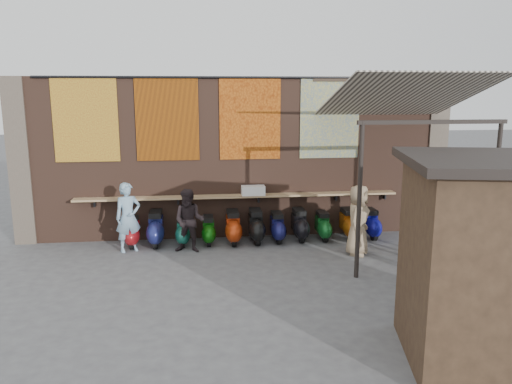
# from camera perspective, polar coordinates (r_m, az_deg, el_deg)

# --- Properties ---
(ground) EXTENTS (70.00, 70.00, 0.00)m
(ground) POSITION_cam_1_polar(r_m,az_deg,el_deg) (10.47, -0.82, -9.01)
(ground) COLOR #474749
(ground) RESTS_ON ground
(brick_wall) EXTENTS (10.00, 0.40, 4.00)m
(brick_wall) POSITION_cam_1_polar(r_m,az_deg,el_deg) (12.60, -2.14, 3.89)
(brick_wall) COLOR brown
(brick_wall) RESTS_ON ground
(pier_left) EXTENTS (0.50, 0.50, 4.00)m
(pier_left) POSITION_cam_1_polar(r_m,az_deg,el_deg) (13.24, -25.22, 3.17)
(pier_left) COLOR #4C4238
(pier_left) RESTS_ON ground
(pier_right) EXTENTS (0.50, 0.50, 4.00)m
(pier_right) POSITION_cam_1_polar(r_m,az_deg,el_deg) (14.02, 19.62, 4.01)
(pier_right) COLOR #4C4238
(pier_right) RESTS_ON ground
(eating_counter) EXTENTS (8.00, 0.32, 0.05)m
(eating_counter) POSITION_cam_1_polar(r_m,az_deg,el_deg) (12.39, -1.97, -0.46)
(eating_counter) COLOR #9E7A51
(eating_counter) RESTS_ON brick_wall
(shelf_box) EXTENTS (0.58, 0.30, 0.23)m
(shelf_box) POSITION_cam_1_polar(r_m,az_deg,el_deg) (12.37, -0.33, 0.18)
(shelf_box) COLOR white
(shelf_box) RESTS_ON eating_counter
(tapestry_redgold) EXTENTS (1.50, 0.02, 2.00)m
(tapestry_redgold) POSITION_cam_1_polar(r_m,az_deg,el_deg) (12.52, -18.90, 7.84)
(tapestry_redgold) COLOR maroon
(tapestry_redgold) RESTS_ON brick_wall
(tapestry_sun) EXTENTS (1.50, 0.02, 2.00)m
(tapestry_sun) POSITION_cam_1_polar(r_m,az_deg,el_deg) (12.27, -10.11, 8.21)
(tapestry_sun) COLOR #C2580B
(tapestry_sun) RESTS_ON brick_wall
(tapestry_orange) EXTENTS (1.50, 0.02, 2.00)m
(tapestry_orange) POSITION_cam_1_polar(r_m,az_deg,el_deg) (12.32, -0.68, 8.40)
(tapestry_orange) COLOR #AF5715
(tapestry_orange) RESTS_ON brick_wall
(tapestry_multi) EXTENTS (1.50, 0.02, 2.00)m
(tapestry_multi) POSITION_cam_1_polar(r_m,az_deg,el_deg) (12.69, 8.43, 8.37)
(tapestry_multi) COLOR #2B519D
(tapestry_multi) RESTS_ON brick_wall
(hang_rail) EXTENTS (9.50, 0.06, 0.06)m
(hang_rail) POSITION_cam_1_polar(r_m,az_deg,el_deg) (12.27, -2.12, 12.96)
(hang_rail) COLOR black
(hang_rail) RESTS_ON brick_wall
(scooter_stool_0) EXTENTS (0.33, 0.74, 0.70)m
(scooter_stool_0) POSITION_cam_1_polar(r_m,az_deg,el_deg) (12.32, -13.92, -4.47)
(scooter_stool_0) COLOR maroon
(scooter_stool_0) RESTS_ON ground
(scooter_stool_1) EXTENTS (0.39, 0.87, 0.83)m
(scooter_stool_1) POSITION_cam_1_polar(r_m,az_deg,el_deg) (12.26, -11.37, -4.13)
(scooter_stool_1) COLOR navy
(scooter_stool_1) RESTS_ON ground
(scooter_stool_2) EXTENTS (0.32, 0.72, 0.68)m
(scooter_stool_2) POSITION_cam_1_polar(r_m,az_deg,el_deg) (12.19, -8.36, -4.46)
(scooter_stool_2) COLOR #186151
(scooter_stool_2) RESTS_ON ground
(scooter_stool_3) EXTENTS (0.32, 0.71, 0.68)m
(scooter_stool_3) POSITION_cam_1_polar(r_m,az_deg,el_deg) (12.19, -5.45, -4.40)
(scooter_stool_3) COLOR #0D550C
(scooter_stool_3) RESTS_ON ground
(scooter_stool_4) EXTENTS (0.38, 0.84, 0.80)m
(scooter_stool_4) POSITION_cam_1_polar(r_m,az_deg,el_deg) (12.19, -2.64, -4.07)
(scooter_stool_4) COLOR #AC300D
(scooter_stool_4) RESTS_ON ground
(scooter_stool_5) EXTENTS (0.38, 0.85, 0.80)m
(scooter_stool_5) POSITION_cam_1_polar(r_m,az_deg,el_deg) (12.26, -0.01, -3.95)
(scooter_stool_5) COLOR black
(scooter_stool_5) RESTS_ON ground
(scooter_stool_6) EXTENTS (0.34, 0.75, 0.72)m
(scooter_stool_6) POSITION_cam_1_polar(r_m,az_deg,el_deg) (12.35, 2.46, -4.05)
(scooter_stool_6) COLOR #13154A
(scooter_stool_6) RESTS_ON ground
(scooter_stool_7) EXTENTS (0.37, 0.81, 0.77)m
(scooter_stool_7) POSITION_cam_1_polar(r_m,az_deg,el_deg) (12.49, 5.00, -3.77)
(scooter_stool_7) COLOR black
(scooter_stool_7) RESTS_ON ground
(scooter_stool_8) EXTENTS (0.33, 0.73, 0.70)m
(scooter_stool_8) POSITION_cam_1_polar(r_m,az_deg,el_deg) (12.60, 7.64, -3.87)
(scooter_stool_8) COLOR #10501D
(scooter_stool_8) RESTS_ON ground
(scooter_stool_9) EXTENTS (0.36, 0.79, 0.75)m
(scooter_stool_9) POSITION_cam_1_polar(r_m,az_deg,el_deg) (12.79, 10.53, -3.61)
(scooter_stool_9) COLOR #8E430C
(scooter_stool_9) RESTS_ON ground
(scooter_stool_10) EXTENTS (0.35, 0.77, 0.73)m
(scooter_stool_10) POSITION_cam_1_polar(r_m,az_deg,el_deg) (12.96, 12.99, -3.56)
(scooter_stool_10) COLOR #0C0D7E
(scooter_stool_10) RESTS_ON ground
(diner_left) EXTENTS (0.70, 0.59, 1.62)m
(diner_left) POSITION_cam_1_polar(r_m,az_deg,el_deg) (11.85, -14.40, -2.82)
(diner_left) COLOR #7FA0B8
(diner_left) RESTS_ON ground
(diner_right) EXTENTS (0.82, 0.70, 1.48)m
(diner_right) POSITION_cam_1_polar(r_m,az_deg,el_deg) (11.54, -7.62, -3.30)
(diner_right) COLOR #2A2123
(diner_right) RESTS_ON ground
(shopper_navy) EXTENTS (0.96, 0.92, 1.61)m
(shopper_navy) POSITION_cam_1_polar(r_m,az_deg,el_deg) (11.54, 18.43, -3.47)
(shopper_navy) COLOR black
(shopper_navy) RESTS_ON ground
(shopper_grey) EXTENTS (1.27, 0.89, 1.80)m
(shopper_grey) POSITION_cam_1_polar(r_m,az_deg,el_deg) (10.39, 21.98, -4.82)
(shopper_grey) COLOR #58585D
(shopper_grey) RESTS_ON ground
(shopper_tan) EXTENTS (0.86, 0.94, 1.61)m
(shopper_tan) POSITION_cam_1_polar(r_m,az_deg,el_deg) (11.50, 11.58, -3.16)
(shopper_tan) COLOR #987F61
(shopper_tan) RESTS_ON ground
(market_stall) EXTENTS (2.84, 2.36, 2.72)m
(market_stall) POSITION_cam_1_polar(r_m,az_deg,el_deg) (7.52, 26.83, -7.65)
(market_stall) COLOR black
(market_stall) RESTS_ON ground
(stall_sign) EXTENTS (1.18, 0.29, 0.50)m
(stall_sign) POSITION_cam_1_polar(r_m,az_deg,el_deg) (8.24, 24.77, -1.46)
(stall_sign) COLOR gold
(stall_sign) RESTS_ON market_stall
(stall_shelf) EXTENTS (2.06, 0.53, 0.06)m
(stall_shelf) POSITION_cam_1_polar(r_m,az_deg,el_deg) (8.50, 24.21, -7.91)
(stall_shelf) COLOR #473321
(stall_shelf) RESTS_ON market_stall
(awning_canvas) EXTENTS (3.20, 3.28, 0.97)m
(awning_canvas) POSITION_cam_1_polar(r_m,az_deg,el_deg) (11.57, 16.44, 10.46)
(awning_canvas) COLOR beige
(awning_canvas) RESTS_ON brick_wall
(awning_ledger) EXTENTS (3.30, 0.08, 0.12)m
(awning_ledger) POSITION_cam_1_polar(r_m,az_deg,el_deg) (13.05, 13.76, 12.42)
(awning_ledger) COLOR #33261C
(awning_ledger) RESTS_ON brick_wall
(awning_header) EXTENTS (3.00, 0.08, 0.08)m
(awning_header) POSITION_cam_1_polar(r_m,az_deg,el_deg) (10.22, 19.60, 7.55)
(awning_header) COLOR black
(awning_header) RESTS_ON awning_post_left
(awning_post_left) EXTENTS (0.09, 0.09, 3.10)m
(awning_post_left) POSITION_cam_1_polar(r_m,az_deg,el_deg) (9.90, 11.71, -1.10)
(awning_post_left) COLOR black
(awning_post_left) RESTS_ON ground
(awning_post_right) EXTENTS (0.09, 0.09, 3.10)m
(awning_post_right) POSITION_cam_1_polar(r_m,az_deg,el_deg) (11.10, 25.55, -0.64)
(awning_post_right) COLOR black
(awning_post_right) RESTS_ON ground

